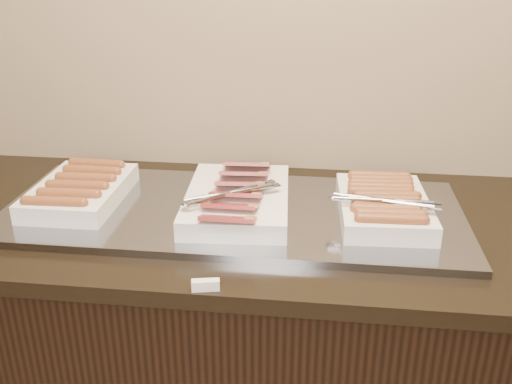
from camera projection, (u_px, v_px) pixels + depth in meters
counter at (238, 351)px, 1.69m from camera, size 2.06×0.76×0.90m
warming_tray at (233, 212)px, 1.51m from camera, size 1.20×0.50×0.02m
dish_left at (80, 191)px, 1.54m from camera, size 0.22×0.33×0.07m
dish_center at (237, 198)px, 1.49m from camera, size 0.29×0.41×0.09m
dish_right at (383, 204)px, 1.44m from camera, size 0.27×0.34×0.08m
label_holder at (206, 285)px, 1.18m from camera, size 0.06×0.03×0.02m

